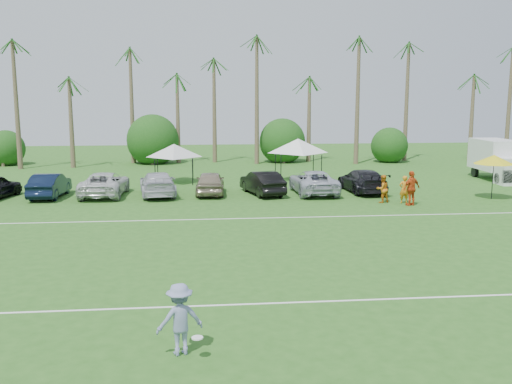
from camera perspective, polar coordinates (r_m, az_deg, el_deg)
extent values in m
plane|color=#2A5D1B|center=(15.25, 1.69, -13.73)|extent=(120.00, 120.00, 0.00)
cube|color=white|center=(17.09, 0.80, -11.09)|extent=(80.00, 0.10, 0.01)
cube|color=white|center=(28.59, -1.96, -2.68)|extent=(80.00, 0.10, 0.01)
cone|color=brown|center=(54.08, -22.24, 7.14)|extent=(0.44, 0.44, 9.00)
cone|color=brown|center=(52.89, -17.03, 7.93)|extent=(0.44, 0.44, 10.00)
cone|color=brown|center=(52.26, -12.70, 8.65)|extent=(0.44, 0.44, 11.00)
cone|color=brown|center=(51.98, -8.23, 7.12)|extent=(0.44, 0.44, 8.00)
cone|color=brown|center=(51.95, -3.79, 7.75)|extent=(0.44, 0.44, 9.00)
cone|color=brown|center=(52.24, 0.64, 8.33)|extent=(0.44, 0.44, 10.00)
cone|color=brown|center=(52.83, 5.01, 8.85)|extent=(0.44, 0.44, 11.00)
cone|color=brown|center=(54.02, 10.24, 7.15)|extent=(0.44, 0.44, 8.00)
cone|color=brown|center=(55.58, 15.26, 7.55)|extent=(0.44, 0.44, 9.00)
cone|color=brown|center=(57.55, 19.98, 7.87)|extent=(0.44, 0.44, 10.00)
cone|color=brown|center=(59.38, 23.52, 8.17)|extent=(0.44, 0.44, 11.00)
cylinder|color=brown|center=(55.86, -23.69, 3.19)|extent=(0.30, 0.30, 1.40)
sphere|color=#154312|center=(55.77, -23.76, 4.31)|extent=(4.00, 4.00, 4.00)
cylinder|color=brown|center=(53.32, -10.25, 3.57)|extent=(0.30, 0.30, 1.40)
sphere|color=#154312|center=(53.23, -10.29, 4.75)|extent=(4.00, 4.00, 4.00)
cylinder|color=brown|center=(53.74, 2.64, 3.76)|extent=(0.30, 0.30, 1.40)
sphere|color=#154312|center=(53.64, 2.64, 4.92)|extent=(4.00, 4.00, 4.00)
cylinder|color=brown|center=(56.08, 12.82, 3.77)|extent=(0.30, 0.30, 1.40)
sphere|color=#154312|center=(55.99, 12.86, 4.89)|extent=(4.00, 4.00, 4.00)
imported|color=orange|center=(33.74, 14.59, 0.25)|extent=(0.59, 0.39, 1.59)
imported|color=orange|center=(33.61, 12.54, 0.31)|extent=(0.93, 0.82, 1.61)
imported|color=#D04717|center=(33.07, 15.29, 0.36)|extent=(1.24, 0.91, 1.96)
cube|color=white|center=(45.93, 22.71, 3.48)|extent=(2.37, 4.17, 2.23)
cube|color=#E5590C|center=(46.48, 23.92, 2.97)|extent=(0.07, 1.42, 0.80)
cylinder|color=black|center=(43.32, 23.09, 1.24)|extent=(0.30, 0.81, 0.80)
cylinder|color=black|center=(46.66, 21.04, 1.90)|extent=(0.30, 0.81, 0.80)
cylinder|color=black|center=(47.43, 22.99, 1.90)|extent=(0.30, 0.81, 0.80)
cylinder|color=black|center=(39.76, -10.06, 1.94)|extent=(0.06, 0.06, 1.84)
cylinder|color=black|center=(39.65, -6.36, 2.01)|extent=(0.06, 0.06, 1.84)
cylinder|color=black|center=(42.30, -9.81, 2.39)|extent=(0.06, 0.06, 1.84)
cylinder|color=black|center=(42.19, -6.33, 2.45)|extent=(0.06, 0.06, 1.84)
pyramid|color=silver|center=(40.77, -8.20, 4.77)|extent=(3.98, 3.98, 0.92)
cylinder|color=black|center=(39.82, 2.51, 2.24)|extent=(0.06, 0.06, 2.05)
cylinder|color=black|center=(40.33, 6.56, 2.28)|extent=(0.06, 0.06, 2.05)
cylinder|color=black|center=(42.65, 1.95, 2.73)|extent=(0.06, 0.06, 2.05)
cylinder|color=black|center=(43.13, 5.75, 2.76)|extent=(0.06, 0.06, 2.05)
pyramid|color=white|center=(41.26, 4.23, 5.35)|extent=(4.44, 4.44, 1.03)
cylinder|color=black|center=(36.69, 22.58, 1.17)|extent=(0.05, 0.05, 2.38)
cone|color=yellow|center=(36.55, 22.70, 3.02)|extent=(2.38, 2.38, 0.54)
imported|color=#7B85AF|center=(13.81, -7.63, -12.48)|extent=(1.25, 0.93, 1.73)
cylinder|color=white|center=(13.60, -5.89, -14.30)|extent=(0.27, 0.27, 0.03)
imported|color=black|center=(36.80, -19.94, 0.63)|extent=(1.71, 4.51, 1.47)
imported|color=silver|center=(36.36, -14.89, 0.78)|extent=(2.65, 5.39, 1.47)
imported|color=silver|center=(35.76, -9.81, 0.82)|extent=(2.67, 5.28, 1.47)
imported|color=gray|center=(35.76, -4.61, 0.93)|extent=(1.94, 4.39, 1.47)
imported|color=black|center=(35.67, 0.63, 0.94)|extent=(2.60, 4.71, 1.47)
imported|color=#B5B8C5|center=(36.14, 5.75, 1.00)|extent=(2.55, 5.34, 1.47)
imported|color=black|center=(37.17, 10.58, 1.12)|extent=(2.35, 5.18, 1.47)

